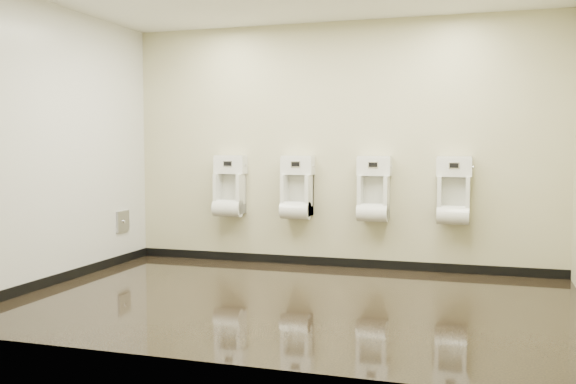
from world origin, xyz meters
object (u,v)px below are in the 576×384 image
urinal_3 (454,196)px  urinal_1 (297,192)px  access_panel (123,221)px  urinal_0 (230,191)px  urinal_2 (374,194)px

urinal_3 → urinal_1: bearing=180.0°
access_panel → urinal_1: bearing=11.8°
urinal_0 → urinal_1: size_ratio=1.00×
access_panel → urinal_0: 1.32m
access_panel → urinal_0: bearing=19.5°
urinal_1 → urinal_2: 0.89m
access_panel → urinal_3: urinal_3 is taller
urinal_1 → urinal_3: same height
urinal_0 → urinal_2: size_ratio=1.00×
urinal_1 → urinal_2: size_ratio=1.00×
urinal_2 → urinal_1: bearing=180.0°
urinal_0 → access_panel: bearing=-160.5°
access_panel → urinal_2: 2.97m
urinal_1 → urinal_3: 1.76m
urinal_0 → urinal_3: same height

